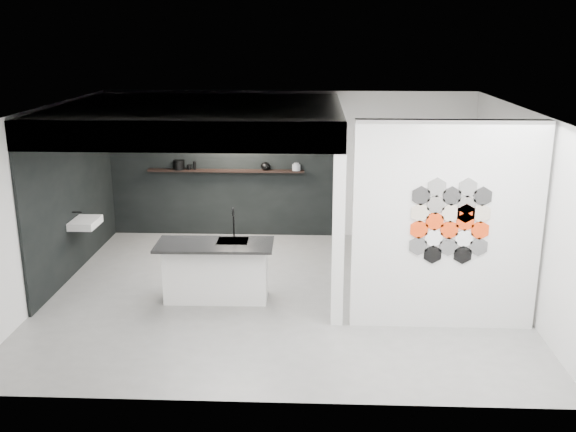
{
  "coord_description": "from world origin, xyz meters",
  "views": [
    {
      "loc": [
        0.5,
        -9.08,
        3.84
      ],
      "look_at": [
        0.1,
        0.3,
        1.15
      ],
      "focal_mm": 40.0,
      "sensor_mm": 36.0,
      "label": 1
    }
  ],
  "objects_px": {
    "stockpot": "(179,165)",
    "bottle_dark": "(194,166)",
    "partition_panel": "(446,227)",
    "utensil_cup": "(189,167)",
    "kitchen_island": "(216,270)",
    "kettle": "(265,166)",
    "glass_bowl": "(296,167)",
    "wall_basin": "(85,223)",
    "glass_vase": "(296,167)"
  },
  "relations": [
    {
      "from": "stockpot",
      "to": "kettle",
      "type": "bearing_deg",
      "value": 0.0
    },
    {
      "from": "stockpot",
      "to": "glass_vase",
      "type": "distance_m",
      "value": 2.25
    },
    {
      "from": "partition_panel",
      "to": "kitchen_island",
      "type": "distance_m",
      "value": 3.39
    },
    {
      "from": "kitchen_island",
      "to": "kettle",
      "type": "relative_size",
      "value": 9.52
    },
    {
      "from": "kettle",
      "to": "bottle_dark",
      "type": "height_order",
      "value": "same"
    },
    {
      "from": "wall_basin",
      "to": "kettle",
      "type": "relative_size",
      "value": 3.33
    },
    {
      "from": "partition_panel",
      "to": "kettle",
      "type": "xyz_separation_m",
      "value": [
        -2.66,
        3.87,
        -0.0
      ]
    },
    {
      "from": "partition_panel",
      "to": "kettle",
      "type": "bearing_deg",
      "value": 124.57
    },
    {
      "from": "utensil_cup",
      "to": "kettle",
      "type": "bearing_deg",
      "value": 0.0
    },
    {
      "from": "partition_panel",
      "to": "glass_vase",
      "type": "bearing_deg",
      "value": 118.23
    },
    {
      "from": "wall_basin",
      "to": "glass_bowl",
      "type": "xyz_separation_m",
      "value": [
        3.39,
        2.07,
        0.53
      ]
    },
    {
      "from": "wall_basin",
      "to": "utensil_cup",
      "type": "xyz_separation_m",
      "value": [
        1.34,
        2.07,
        0.52
      ]
    },
    {
      "from": "wall_basin",
      "to": "glass_bowl",
      "type": "distance_m",
      "value": 4.0
    },
    {
      "from": "wall_basin",
      "to": "stockpot",
      "type": "xyz_separation_m",
      "value": [
        1.14,
        2.07,
        0.56
      ]
    },
    {
      "from": "kettle",
      "to": "glass_vase",
      "type": "xyz_separation_m",
      "value": [
        0.59,
        0.0,
        -0.01
      ]
    },
    {
      "from": "partition_panel",
      "to": "kitchen_island",
      "type": "height_order",
      "value": "partition_panel"
    },
    {
      "from": "wall_basin",
      "to": "kettle",
      "type": "xyz_separation_m",
      "value": [
        2.8,
        2.07,
        0.55
      ]
    },
    {
      "from": "glass_vase",
      "to": "bottle_dark",
      "type": "distance_m",
      "value": 1.95
    },
    {
      "from": "kitchen_island",
      "to": "kettle",
      "type": "xyz_separation_m",
      "value": [
        0.5,
        3.1,
        0.93
      ]
    },
    {
      "from": "wall_basin",
      "to": "bottle_dark",
      "type": "xyz_separation_m",
      "value": [
        1.44,
        2.07,
        0.55
      ]
    },
    {
      "from": "stockpot",
      "to": "glass_bowl",
      "type": "relative_size",
      "value": 1.36
    },
    {
      "from": "partition_panel",
      "to": "utensil_cup",
      "type": "xyz_separation_m",
      "value": [
        -4.13,
        3.87,
        -0.03
      ]
    },
    {
      "from": "glass_bowl",
      "to": "glass_vase",
      "type": "distance_m",
      "value": 0.01
    },
    {
      "from": "kettle",
      "to": "wall_basin",
      "type": "bearing_deg",
      "value": -148.37
    },
    {
      "from": "stockpot",
      "to": "utensil_cup",
      "type": "xyz_separation_m",
      "value": [
        0.2,
        0.0,
        -0.04
      ]
    },
    {
      "from": "utensil_cup",
      "to": "glass_bowl",
      "type": "bearing_deg",
      "value": 0.0
    },
    {
      "from": "wall_basin",
      "to": "bottle_dark",
      "type": "height_order",
      "value": "bottle_dark"
    },
    {
      "from": "stockpot",
      "to": "bottle_dark",
      "type": "height_order",
      "value": "stockpot"
    },
    {
      "from": "utensil_cup",
      "to": "stockpot",
      "type": "bearing_deg",
      "value": 180.0
    },
    {
      "from": "partition_panel",
      "to": "bottle_dark",
      "type": "xyz_separation_m",
      "value": [
        -4.02,
        3.87,
        -0.0
      ]
    },
    {
      "from": "partition_panel",
      "to": "glass_bowl",
      "type": "distance_m",
      "value": 4.39
    },
    {
      "from": "bottle_dark",
      "to": "glass_vase",
      "type": "bearing_deg",
      "value": 0.0
    },
    {
      "from": "kitchen_island",
      "to": "bottle_dark",
      "type": "bearing_deg",
      "value": 104.3
    },
    {
      "from": "wall_basin",
      "to": "kitchen_island",
      "type": "relative_size",
      "value": 0.35
    },
    {
      "from": "partition_panel",
      "to": "utensil_cup",
      "type": "distance_m",
      "value": 5.66
    },
    {
      "from": "utensil_cup",
      "to": "partition_panel",
      "type": "bearing_deg",
      "value": -43.11
    },
    {
      "from": "partition_panel",
      "to": "utensil_cup",
      "type": "bearing_deg",
      "value": 136.89
    },
    {
      "from": "stockpot",
      "to": "glass_bowl",
      "type": "distance_m",
      "value": 2.25
    },
    {
      "from": "partition_panel",
      "to": "stockpot",
      "type": "distance_m",
      "value": 5.8
    },
    {
      "from": "stockpot",
      "to": "utensil_cup",
      "type": "bearing_deg",
      "value": 0.0
    },
    {
      "from": "glass_bowl",
      "to": "bottle_dark",
      "type": "height_order",
      "value": "bottle_dark"
    },
    {
      "from": "glass_bowl",
      "to": "kitchen_island",
      "type": "bearing_deg",
      "value": -109.38
    },
    {
      "from": "kitchen_island",
      "to": "stockpot",
      "type": "bearing_deg",
      "value": 109.31
    },
    {
      "from": "glass_bowl",
      "to": "bottle_dark",
      "type": "distance_m",
      "value": 1.95
    },
    {
      "from": "kitchen_island",
      "to": "glass_bowl",
      "type": "distance_m",
      "value": 3.42
    },
    {
      "from": "kettle",
      "to": "glass_vase",
      "type": "distance_m",
      "value": 0.59
    },
    {
      "from": "wall_basin",
      "to": "kettle",
      "type": "distance_m",
      "value": 3.52
    },
    {
      "from": "partition_panel",
      "to": "utensil_cup",
      "type": "relative_size",
      "value": 29.74
    },
    {
      "from": "stockpot",
      "to": "partition_panel",
      "type": "bearing_deg",
      "value": -41.79
    },
    {
      "from": "wall_basin",
      "to": "bottle_dark",
      "type": "bearing_deg",
      "value": 55.09
    }
  ]
}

